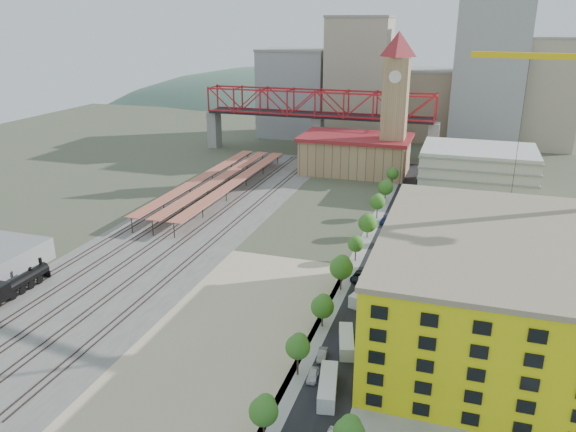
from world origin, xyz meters
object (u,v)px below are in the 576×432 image
(car_0, at_px, (313,375))
(site_trailer_a, at_px, (328,387))
(site_trailer_b, at_px, (346,342))
(site_trailer_c, at_px, (365,295))
(clock_tower, at_px, (396,92))
(locomotive, at_px, (13,287))
(site_trailer_d, at_px, (367,291))
(construction_building, at_px, (517,291))

(car_0, bearing_deg, site_trailer_a, -47.83)
(site_trailer_b, height_order, site_trailer_c, site_trailer_c)
(clock_tower, bearing_deg, site_trailer_a, -86.28)
(site_trailer_c, bearing_deg, site_trailer_b, -72.34)
(locomotive, xyz_separation_m, site_trailer_d, (66.00, 20.97, -0.78))
(clock_tower, xyz_separation_m, car_0, (5.00, -120.34, -28.04))
(clock_tower, bearing_deg, site_trailer_c, -85.08)
(site_trailer_a, relative_size, site_trailer_d, 1.09)
(clock_tower, relative_size, locomotive, 2.48)
(construction_building, bearing_deg, site_trailer_c, 164.85)
(locomotive, bearing_deg, clock_tower, 62.66)
(locomotive, height_order, site_trailer_b, locomotive)
(site_trailer_a, bearing_deg, site_trailer_c, 79.88)
(locomotive, relative_size, site_trailer_b, 2.43)
(site_trailer_b, bearing_deg, car_0, -120.43)
(clock_tower, distance_m, construction_building, 107.36)
(site_trailer_a, relative_size, site_trailer_b, 1.09)
(locomotive, bearing_deg, site_trailer_d, 17.62)
(construction_building, distance_m, site_trailer_a, 35.74)
(construction_building, relative_size, site_trailer_b, 5.85)
(site_trailer_a, bearing_deg, clock_tower, 83.60)
(clock_tower, height_order, site_trailer_a, clock_tower)
(locomotive, xyz_separation_m, site_trailer_a, (66.00, -10.94, -0.67))
(site_trailer_a, xyz_separation_m, site_trailer_c, (0.00, 30.17, -0.03))
(site_trailer_b, bearing_deg, clock_tower, 80.47)
(clock_tower, distance_m, site_trailer_a, 126.39)
(site_trailer_c, relative_size, car_0, 2.38)
(locomotive, bearing_deg, site_trailer_c, 16.25)
(site_trailer_b, xyz_separation_m, site_trailer_c, (0.00, 17.42, 0.07))
(clock_tower, relative_size, construction_building, 1.03)
(site_trailer_b, distance_m, site_trailer_c, 17.42)
(site_trailer_c, bearing_deg, car_0, -78.59)
(site_trailer_c, bearing_deg, clock_tower, 112.58)
(locomotive, relative_size, site_trailer_a, 2.24)
(construction_building, xyz_separation_m, locomotive, (-92.00, -12.19, -7.45))
(construction_building, relative_size, site_trailer_a, 5.39)
(construction_building, distance_m, locomotive, 93.10)
(locomotive, relative_size, site_trailer_c, 2.29)
(clock_tower, distance_m, locomotive, 129.09)
(clock_tower, height_order, site_trailer_c, clock_tower)
(clock_tower, relative_size, site_trailer_d, 6.03)
(site_trailer_d, bearing_deg, site_trailer_c, -108.18)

